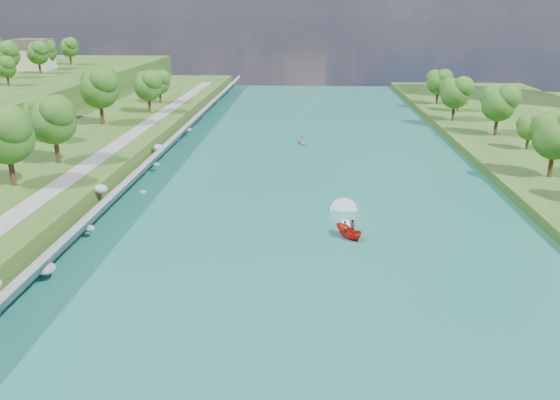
{
  "coord_description": "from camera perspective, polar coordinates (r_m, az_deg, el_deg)",
  "views": [
    {
      "loc": [
        -0.61,
        -52.51,
        24.73
      ],
      "look_at": [
        -3.95,
        11.47,
        2.5
      ],
      "focal_mm": 35.0,
      "sensor_mm": 36.0,
      "label": 1
    }
  ],
  "objects": [
    {
      "name": "raft",
      "position": [
        107.22,
        2.31,
        6.03
      ],
      "size": [
        3.14,
        3.54,
        1.55
      ],
      "rotation": [
        0.0,
        0.0,
        0.44
      ],
      "color": "#9A9DA3",
      "rests_on": "river_water"
    },
    {
      "name": "motorboat",
      "position": [
        64.56,
        7.06,
        -2.81
      ],
      "size": [
        3.6,
        18.78,
        2.22
      ],
      "rotation": [
        0.0,
        0.0,
        3.82
      ],
      "color": "red",
      "rests_on": "river_water"
    },
    {
      "name": "ground",
      "position": [
        58.04,
        3.33,
        -6.12
      ],
      "size": [
        260.0,
        260.0,
        0.0
      ],
      "primitive_type": "plane",
      "color": "#2D5119",
      "rests_on": "ground"
    },
    {
      "name": "river_water",
      "position": [
        76.59,
        3.29,
        0.31
      ],
      "size": [
        55.0,
        240.0,
        0.1
      ],
      "primitive_type": "cube",
      "color": "#196159",
      "rests_on": "ground"
    },
    {
      "name": "riverside_path",
      "position": [
        81.99,
        -20.04,
        2.99
      ],
      "size": [
        3.0,
        200.0,
        0.1
      ],
      "primitive_type": "cube",
      "color": "gray",
      "rests_on": "berm_west"
    },
    {
      "name": "trees_ridge",
      "position": [
        163.83,
        -24.05,
        13.73
      ],
      "size": [
        12.59,
        55.15,
        10.49
      ],
      "color": "#185015",
      "rests_on": "ridge_west"
    },
    {
      "name": "riprap_bank",
      "position": [
        79.26,
        -15.73,
        1.6
      ],
      "size": [
        4.1,
        236.0,
        4.05
      ],
      "color": "slate",
      "rests_on": "ground"
    },
    {
      "name": "trees_east",
      "position": [
        91.38,
        27.19,
        5.7
      ],
      "size": [
        18.63,
        138.63,
        11.56
      ],
      "color": "#185015",
      "rests_on": "berm_east"
    },
    {
      "name": "ridge_west",
      "position": [
        169.92,
        -26.31,
        10.37
      ],
      "size": [
        60.0,
        120.0,
        9.0
      ],
      "primitive_type": "cube",
      "color": "#2D5119",
      "rests_on": "ground"
    }
  ]
}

